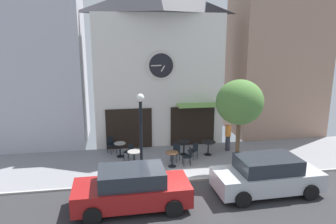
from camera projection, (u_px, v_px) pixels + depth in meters
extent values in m
cube|color=gray|center=(169.00, 162.00, 16.56)|extent=(26.21, 4.84, 0.05)
cube|color=#A8A5A0|center=(178.00, 181.00, 14.25)|extent=(26.21, 0.12, 0.08)
cube|color=silver|center=(158.00, 80.00, 19.09)|extent=(7.39, 2.27, 7.51)
cylinder|color=beige|center=(161.00, 66.00, 17.73)|extent=(1.63, 0.10, 1.63)
cylinder|color=black|center=(161.00, 66.00, 17.67)|extent=(1.34, 0.04, 1.34)
cube|color=beige|center=(163.00, 69.00, 17.69)|extent=(0.23, 0.03, 0.35)
cube|color=beige|center=(156.00, 66.00, 17.59)|extent=(0.57, 0.03, 0.08)
cube|color=black|center=(129.00, 129.00, 18.28)|extent=(2.59, 0.10, 2.30)
cube|color=black|center=(193.00, 126.00, 18.86)|extent=(2.59, 0.10, 2.30)
cube|color=#72A84C|center=(198.00, 105.00, 18.30)|extent=(2.37, 0.90, 0.12)
cube|color=#B2B2BC|center=(37.00, 41.00, 18.38)|extent=(5.03, 4.12, 11.96)
cube|color=#9E7A66|center=(279.00, 36.00, 20.48)|extent=(5.63, 3.78, 12.47)
cylinder|color=black|center=(142.00, 170.00, 15.02)|extent=(0.32, 0.32, 0.36)
cylinder|color=black|center=(141.00, 139.00, 14.66)|extent=(0.14, 0.14, 3.45)
sphere|color=white|center=(140.00, 98.00, 14.22)|extent=(0.36, 0.36, 0.36)
cylinder|color=brown|center=(237.00, 146.00, 14.88)|extent=(0.20, 0.20, 2.65)
ellipsoid|color=#4C7A38|center=(240.00, 102.00, 14.40)|extent=(2.15, 1.93, 2.04)
cylinder|color=black|center=(120.00, 150.00, 17.13)|extent=(0.07, 0.07, 0.75)
cylinder|color=black|center=(120.00, 156.00, 17.22)|extent=(0.40, 0.40, 0.03)
cylinder|color=gray|center=(120.00, 143.00, 17.05)|extent=(0.61, 0.61, 0.03)
cylinder|color=black|center=(134.00, 159.00, 15.98)|extent=(0.07, 0.07, 0.72)
cylinder|color=black|center=(135.00, 165.00, 16.06)|extent=(0.40, 0.40, 0.03)
cylinder|color=gray|center=(134.00, 152.00, 15.90)|extent=(0.67, 0.67, 0.03)
cylinder|color=black|center=(172.00, 160.00, 15.83)|extent=(0.07, 0.07, 0.73)
cylinder|color=black|center=(172.00, 166.00, 15.91)|extent=(0.40, 0.40, 0.03)
cylinder|color=brown|center=(172.00, 153.00, 15.74)|extent=(0.64, 0.64, 0.03)
cylinder|color=black|center=(184.00, 148.00, 17.42)|extent=(0.07, 0.07, 0.76)
cylinder|color=black|center=(184.00, 154.00, 17.50)|extent=(0.40, 0.40, 0.03)
cylinder|color=black|center=(184.00, 141.00, 17.33)|extent=(0.69, 0.69, 0.03)
cylinder|color=black|center=(208.00, 148.00, 17.41)|extent=(0.07, 0.07, 0.72)
cylinder|color=black|center=(208.00, 154.00, 17.49)|extent=(0.40, 0.40, 0.03)
cylinder|color=black|center=(208.00, 142.00, 17.32)|extent=(0.79, 0.79, 0.03)
cube|color=black|center=(175.00, 153.00, 16.49)|extent=(0.56, 0.56, 0.04)
cube|color=black|center=(177.00, 148.00, 16.59)|extent=(0.33, 0.25, 0.45)
cylinder|color=black|center=(171.00, 158.00, 16.47)|extent=(0.03, 0.03, 0.45)
cylinder|color=black|center=(177.00, 159.00, 16.32)|extent=(0.03, 0.03, 0.45)
cylinder|color=black|center=(174.00, 155.00, 16.76)|extent=(0.03, 0.03, 0.45)
cylinder|color=black|center=(180.00, 156.00, 16.62)|extent=(0.03, 0.03, 0.45)
cube|color=black|center=(193.00, 151.00, 16.83)|extent=(0.56, 0.56, 0.04)
cube|color=black|center=(196.00, 147.00, 16.66)|extent=(0.33, 0.26, 0.45)
cylinder|color=black|center=(192.00, 153.00, 17.12)|extent=(0.03, 0.03, 0.45)
cylinder|color=black|center=(188.00, 155.00, 16.88)|extent=(0.03, 0.03, 0.45)
cylinder|color=black|center=(197.00, 155.00, 16.89)|extent=(0.03, 0.03, 0.45)
cylinder|color=black|center=(193.00, 156.00, 16.65)|extent=(0.03, 0.03, 0.45)
cube|color=black|center=(187.00, 157.00, 15.99)|extent=(0.41, 0.41, 0.04)
cube|color=black|center=(190.00, 152.00, 15.96)|extent=(0.05, 0.38, 0.45)
cylinder|color=black|center=(183.00, 160.00, 16.18)|extent=(0.03, 0.03, 0.45)
cylinder|color=black|center=(184.00, 162.00, 15.85)|extent=(0.03, 0.03, 0.45)
cylinder|color=black|center=(189.00, 159.00, 16.23)|extent=(0.03, 0.03, 0.45)
cylinder|color=black|center=(191.00, 162.00, 15.90)|extent=(0.03, 0.03, 0.45)
cube|color=black|center=(112.00, 145.00, 17.63)|extent=(0.55, 0.55, 0.04)
cube|color=black|center=(110.00, 141.00, 17.71)|extent=(0.35, 0.23, 0.45)
cylinder|color=black|center=(111.00, 151.00, 17.45)|extent=(0.03, 0.03, 0.45)
cylinder|color=black|center=(116.00, 149.00, 17.66)|extent=(0.03, 0.03, 0.45)
cylinder|color=black|center=(108.00, 149.00, 17.70)|extent=(0.03, 0.03, 0.45)
cylinder|color=black|center=(113.00, 148.00, 17.92)|extent=(0.03, 0.03, 0.45)
cube|color=black|center=(128.00, 152.00, 16.63)|extent=(0.56, 0.56, 0.04)
cube|color=black|center=(131.00, 148.00, 16.49)|extent=(0.28, 0.31, 0.45)
cylinder|color=black|center=(128.00, 154.00, 16.91)|extent=(0.03, 0.03, 0.45)
cylinder|color=black|center=(124.00, 156.00, 16.63)|extent=(0.03, 0.03, 0.45)
cylinder|color=black|center=(133.00, 156.00, 16.74)|extent=(0.03, 0.03, 0.45)
cylinder|color=black|center=(129.00, 158.00, 16.46)|extent=(0.03, 0.03, 0.45)
cylinder|color=#2D2D38|center=(228.00, 143.00, 18.07)|extent=(0.35, 0.35, 0.85)
cylinder|color=orange|center=(228.00, 131.00, 17.90)|extent=(0.43, 0.43, 0.60)
sphere|color=tan|center=(228.00, 124.00, 17.81)|extent=(0.22, 0.22, 0.22)
cube|color=maroon|center=(132.00, 193.00, 12.03)|extent=(4.33, 1.87, 0.75)
cube|color=#262B33|center=(132.00, 176.00, 11.88)|extent=(2.43, 1.62, 0.60)
cylinder|color=black|center=(174.00, 208.00, 11.48)|extent=(0.64, 0.23, 0.64)
cylinder|color=black|center=(165.00, 186.00, 13.20)|extent=(0.64, 0.23, 0.64)
cylinder|color=black|center=(92.00, 216.00, 10.98)|extent=(0.64, 0.23, 0.64)
cylinder|color=black|center=(94.00, 191.00, 12.71)|extent=(0.64, 0.23, 0.64)
cube|color=#B7BABF|center=(267.00, 179.00, 13.17)|extent=(4.36, 1.95, 0.75)
cube|color=#262B33|center=(268.00, 164.00, 13.02)|extent=(2.46, 1.67, 0.60)
cylinder|color=black|center=(311.00, 192.00, 12.65)|extent=(0.65, 0.24, 0.64)
cylinder|color=black|center=(286.00, 173.00, 14.37)|extent=(0.65, 0.24, 0.64)
cylinder|color=black|center=(243.00, 199.00, 12.10)|extent=(0.65, 0.24, 0.64)
cylinder|color=black|center=(225.00, 179.00, 13.82)|extent=(0.65, 0.24, 0.64)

